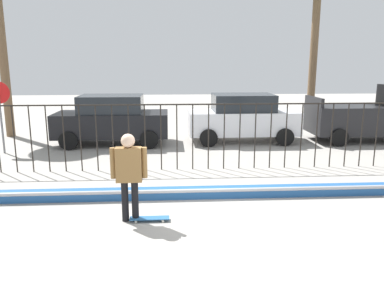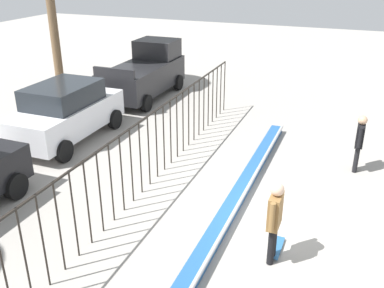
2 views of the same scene
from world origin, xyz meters
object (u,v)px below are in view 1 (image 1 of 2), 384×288
parked_car_black (112,119)px  pickup_truck (374,115)px  skateboarder (129,170)px  parked_car_white (243,117)px  stop_sign (0,107)px  skateboard (150,218)px

parked_car_black → pickup_truck: bearing=-0.8°
skateboarder → parked_car_white: 8.55m
skateboarder → stop_sign: stop_sign is taller
parked_car_black → pickup_truck: 10.47m
parked_car_black → skateboarder: bearing=-80.2°
parked_car_white → pickup_truck: pickup_truck is taller
skateboarder → skateboard: skateboarder is taller
stop_sign → parked_car_white: bearing=9.7°
skateboarder → skateboard: size_ratio=2.24×
skateboard → parked_car_white: parked_car_white is taller
parked_car_white → pickup_truck: 5.33m
skateboarder → parked_car_black: 7.61m
parked_car_black → stop_sign: (-3.61, -1.29, 0.64)m
parked_car_white → pickup_truck: (5.32, -0.22, 0.06)m
skateboarder → parked_car_white: bearing=89.7°
skateboarder → skateboard: 1.09m
skateboard → parked_car_black: (-1.78, 7.53, 0.91)m
skateboard → pickup_truck: pickup_truck is taller
skateboarder → parked_car_white: (3.75, 7.68, -0.10)m
pickup_truck → stop_sign: (-14.08, -1.27, 0.58)m
pickup_truck → skateboard: bearing=-143.9°
parked_car_black → pickup_truck: (10.47, -0.02, 0.06)m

